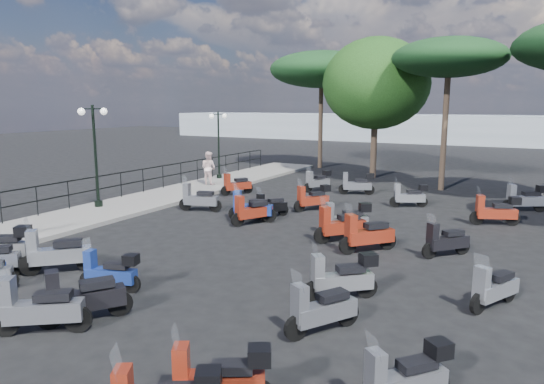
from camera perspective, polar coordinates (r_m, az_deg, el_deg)
The scene contains 35 objects.
ground at distance 14.77m, azimuth -5.48°, elevation -6.13°, with size 120.00×120.00×0.00m, color black.
sidewalk at distance 21.03m, azimuth -15.71°, elevation -1.31°, with size 3.00×30.00×0.15m, color slate.
railing at distance 21.67m, azimuth -18.65°, elevation 1.07°, with size 0.04×26.04×1.10m.
lamp_post_1 at distance 20.20m, azimuth -20.09°, elevation 4.73°, with size 0.53×1.14×3.99m.
lamp_post_2 at distance 26.70m, azimuth -6.30°, elevation 6.03°, with size 0.58×1.00×3.62m.
pedestrian_far at distance 24.76m, azimuth -7.47°, elevation 2.82°, with size 0.81×0.63×1.67m, color beige.
scooter_2 at distance 14.53m, azimuth -29.38°, elevation -5.55°, with size 1.56×1.09×1.39m.
scooter_3 at distance 19.26m, azimuth -8.59°, elevation -0.84°, with size 1.72×0.73×1.40m.
scooter_4 at distance 22.63m, azimuth -4.23°, elevation 0.82°, with size 0.95×1.48×1.31m.
scooter_5 at distance 23.59m, azimuth 5.40°, elevation 1.27°, with size 0.90×1.51×1.29m.
scooter_6 at distance 10.19m, azimuth -21.37°, elevation -11.55°, with size 1.11×1.53×1.41m.
scooter_8 at distance 13.25m, azimuth -24.03°, elevation -6.65°, with size 1.38×1.35×1.45m.
scooter_9 at distance 17.41m, azimuth -2.48°, elevation -1.91°, with size 1.73×0.75×1.41m.
scooter_10 at distance 17.99m, azimuth -0.19°, elevation -1.73°, with size 0.85×1.37×1.20m.
scooter_11 at distance 22.91m, azimuth 9.97°, elevation 0.93°, with size 1.59×0.86×1.33m.
scooter_13 at distance 10.01m, azimuth -25.77°, elevation -12.30°, with size 1.49×1.14×1.40m.
scooter_14 at distance 11.60m, azimuth -18.51°, elevation -8.93°, with size 1.45×0.65×1.18m.
scooter_15 at distance 15.82m, azimuth 8.75°, elevation -3.18°, with size 1.48×1.12×1.35m.
scooter_16 at distance 16.97m, azimuth -2.39°, elevation -2.27°, with size 0.96×1.57×1.37m.
scooter_17 at distance 19.24m, azimuth 4.83°, elevation -0.75°, with size 1.09×1.42×1.30m.
scooter_19 at distance 7.10m, azimuth -6.27°, elevation -21.08°, with size 1.40×0.93×1.24m.
scooter_20 at distance 10.62m, azimuth 8.21°, elevation -9.97°, with size 1.36×1.22×1.33m.
scooter_21 at distance 14.96m, azimuth 8.03°, elevation -3.96°, with size 1.30×1.44×1.46m.
scooter_22 at distance 14.24m, azimuth 19.74°, elevation -5.49°, with size 1.11×1.26×1.26m.
scooter_23 at distance 20.58m, azimuth 15.85°, elevation -0.46°, with size 1.43×0.89×1.24m.
scooter_25 at distance 7.36m, azimuth 15.43°, elevation -20.34°, with size 1.10×1.22×1.20m.
scooter_26 at distance 9.15m, azimuth 5.79°, elevation -13.66°, with size 0.97×1.45×1.31m.
scooter_27 at distance 11.12m, azimuth 24.63°, elevation -10.26°, with size 0.86×1.43×1.25m.
scooter_28 at distance 18.55m, azimuth 24.85°, elevation -2.04°, with size 1.61×0.87×1.35m.
scooter_29 at distance 21.32m, azimuth 27.66°, elevation -0.72°, with size 1.60×1.05×1.40m.
scooter_31 at distance 14.05m, azimuth 11.10°, elevation -4.99°, with size 1.30×1.44×1.46m.
broadleaf_tree at distance 28.29m, azimuth 12.15°, elevation 12.34°, with size 5.98×5.98×7.84m.
pine_0 at distance 25.07m, azimuth 20.11°, elevation 14.57°, with size 5.32×5.32×7.26m.
pine_2 at distance 32.28m, azimuth 5.85°, elevation 14.11°, with size 6.71×6.71×7.54m.
distant_hills at distance 57.35m, azimuth 20.58°, elevation 6.95°, with size 70.00×8.00×3.00m, color gray.
Camera 1 is at (7.94, -11.73, 4.15)m, focal length 32.00 mm.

